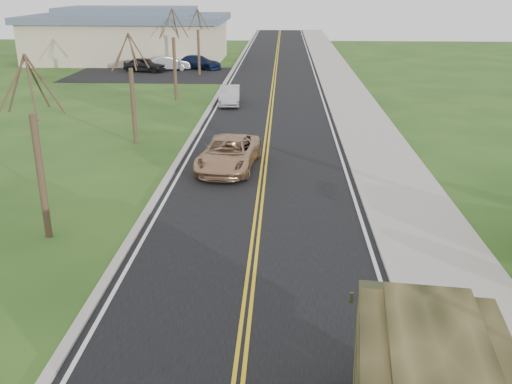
{
  "coord_description": "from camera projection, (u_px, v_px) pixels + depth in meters",
  "views": [
    {
      "loc": [
        0.87,
        -7.25,
        8.09
      ],
      "look_at": [
        0.04,
        9.81,
        1.8
      ],
      "focal_mm": 40.0,
      "sensor_mm": 36.0,
      "label": 1
    }
  ],
  "objects": [
    {
      "name": "road",
      "position": [
        273.0,
        87.0,
        47.12
      ],
      "size": [
        8.0,
        120.0,
        0.01
      ],
      "primitive_type": "cube",
      "color": "black",
      "rests_on": "ground"
    },
    {
      "name": "curb_right",
      "position": [
        324.0,
        86.0,
        46.91
      ],
      "size": [
        0.3,
        120.0,
        0.12
      ],
      "primitive_type": "cube",
      "color": "#9E998E",
      "rests_on": "ground"
    },
    {
      "name": "sidewalk_right",
      "position": [
        345.0,
        87.0,
        46.83
      ],
      "size": [
        3.2,
        120.0,
        0.1
      ],
      "primitive_type": "cube",
      "color": "#9E998E",
      "rests_on": "ground"
    },
    {
      "name": "curb_left",
      "position": [
        223.0,
        86.0,
        47.29
      ],
      "size": [
        0.3,
        120.0,
        0.1
      ],
      "primitive_type": "cube",
      "color": "#9E998E",
      "rests_on": "ground"
    },
    {
      "name": "bare_tree_a",
      "position": [
        39.0,
        162.0,
        18.41
      ],
      "size": [
        1.93,
        2.26,
        6.08
      ],
      "color": "#38281C",
      "rests_on": "ground"
    },
    {
      "name": "bare_tree_b",
      "position": [
        133.0,
        97.0,
        29.71
      ],
      "size": [
        1.83,
        2.14,
        5.73
      ],
      "color": "#38281C",
      "rests_on": "ground"
    },
    {
      "name": "bare_tree_c",
      "position": [
        174.0,
        61.0,
        40.86
      ],
      "size": [
        2.04,
        2.39,
        6.42
      ],
      "color": "#38281C",
      "rests_on": "ground"
    },
    {
      "name": "bare_tree_d",
      "position": [
        199.0,
        47.0,
        52.18
      ],
      "size": [
        1.88,
        2.2,
        5.91
      ],
      "color": "#38281C",
      "rests_on": "ground"
    },
    {
      "name": "commercial_building",
      "position": [
        130.0,
        36.0,
        61.89
      ],
      "size": [
        25.5,
        21.5,
        5.65
      ],
      "color": "tan",
      "rests_on": "ground"
    },
    {
      "name": "suv_champagne",
      "position": [
        229.0,
        153.0,
        26.13
      ],
      "size": [
        2.91,
        5.4,
        1.44
      ],
      "primitive_type": "imported",
      "rotation": [
        0.0,
        0.0,
        -0.1
      ],
      "color": "tan",
      "rests_on": "ground"
    },
    {
      "name": "sedan_silver",
      "position": [
        230.0,
        95.0,
        39.98
      ],
      "size": [
        1.61,
        4.01,
        1.3
      ],
      "primitive_type": "imported",
      "rotation": [
        0.0,
        0.0,
        0.06
      ],
      "color": "#AEAEB3",
      "rests_on": "ground"
    },
    {
      "name": "lot_car_dark",
      "position": [
        145.0,
        65.0,
        54.64
      ],
      "size": [
        4.3,
        2.54,
        1.37
      ],
      "primitive_type": "imported",
      "rotation": [
        0.0,
        0.0,
        1.33
      ],
      "color": "black",
      "rests_on": "ground"
    },
    {
      "name": "lot_car_silver",
      "position": [
        169.0,
        63.0,
        55.69
      ],
      "size": [
        4.3,
        2.5,
        1.34
      ],
      "primitive_type": "imported",
      "rotation": [
        0.0,
        0.0,
        1.85
      ],
      "color": "#BDBCC2",
      "rests_on": "ground"
    },
    {
      "name": "lot_car_navy",
      "position": [
        199.0,
        62.0,
        56.6
      ],
      "size": [
        5.05,
        3.64,
        1.36
      ],
      "primitive_type": "imported",
      "rotation": [
        0.0,
        0.0,
        1.15
      ],
      "color": "#0E1734",
      "rests_on": "ground"
    }
  ]
}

